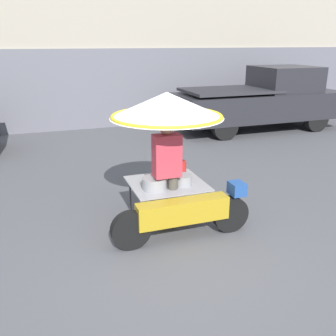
{
  "coord_description": "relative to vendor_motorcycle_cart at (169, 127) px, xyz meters",
  "views": [
    {
      "loc": [
        -1.59,
        -3.85,
        2.6
      ],
      "look_at": [
        0.13,
        1.03,
        0.85
      ],
      "focal_mm": 40.0,
      "sensor_mm": 36.0,
      "label": 1
    }
  ],
  "objects": [
    {
      "name": "vendor_motorcycle_cart",
      "position": [
        0.0,
        0.0,
        0.0
      ],
      "size": [
        1.98,
        1.61,
        1.94
      ],
      "color": "black",
      "rests_on": "ground"
    },
    {
      "name": "vendor_person",
      "position": [
        -0.09,
        -0.16,
        -0.56
      ],
      "size": [
        0.38,
        0.22,
        1.62
      ],
      "color": "#4C473D",
      "rests_on": "ground"
    },
    {
      "name": "pickup_truck",
      "position": [
        4.8,
        4.95,
        -0.55
      ],
      "size": [
        5.15,
        1.78,
        1.89
      ],
      "color": "black",
      "rests_on": "ground"
    },
    {
      "name": "ground_plane",
      "position": [
        -0.14,
        -0.99,
        -1.46
      ],
      "size": [
        36.0,
        36.0,
        0.0
      ],
      "primitive_type": "plane",
      "color": "#56565B"
    },
    {
      "name": "shopfront_building",
      "position": [
        -0.14,
        7.87,
        0.62
      ],
      "size": [
        28.0,
        2.06,
        4.18
      ],
      "color": "#B2A893",
      "rests_on": "ground"
    }
  ]
}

